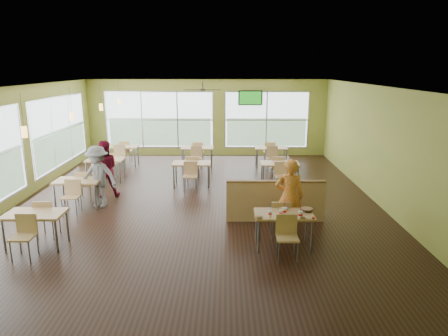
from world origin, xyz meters
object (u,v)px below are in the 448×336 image
at_px(main_table, 284,219).
at_px(food_basket, 307,209).
at_px(man_plaid, 289,197).
at_px(half_wall_divider, 275,201).

bearing_deg(main_table, food_basket, 15.42).
bearing_deg(man_plaid, main_table, 78.40).
bearing_deg(half_wall_divider, food_basket, -69.14).
bearing_deg(food_basket, main_table, -164.58).
relative_size(half_wall_divider, food_basket, 8.94).
bearing_deg(half_wall_divider, man_plaid, -73.62).
bearing_deg(main_table, man_plaid, 73.40).
height_order(half_wall_divider, man_plaid, man_plaid).
relative_size(man_plaid, food_basket, 6.50).
relative_size(main_table, man_plaid, 0.87).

